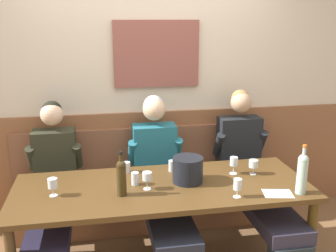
% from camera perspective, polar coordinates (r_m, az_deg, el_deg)
% --- Properties ---
extents(room_wall_back, '(6.80, 0.12, 2.80)m').
position_cam_1_polar(room_wall_back, '(3.84, -3.30, 6.80)').
color(room_wall_back, beige).
rests_on(room_wall_back, ground).
extents(wood_wainscot_panel, '(6.80, 0.03, 1.09)m').
position_cam_1_polar(wood_wainscot_panel, '(4.01, -3.03, -5.54)').
color(wood_wainscot_panel, brown).
rests_on(wood_wainscot_panel, ground).
extents(wall_bench, '(2.58, 0.42, 0.94)m').
position_cam_1_polar(wall_bench, '(3.93, -2.58, -10.20)').
color(wall_bench, brown).
rests_on(wall_bench, ground).
extents(dining_table, '(2.28, 0.87, 0.73)m').
position_cam_1_polar(dining_table, '(3.11, -0.77, -9.80)').
color(dining_table, '#52371A').
rests_on(dining_table, ground).
extents(person_center_right_seat, '(0.48, 1.34, 1.27)m').
position_cam_1_polar(person_center_right_seat, '(3.43, -16.34, -8.65)').
color(person_center_right_seat, '#2C3237').
rests_on(person_center_right_seat, ground).
extents(person_left_seat, '(0.51, 1.34, 1.29)m').
position_cam_1_polar(person_left_seat, '(3.45, -1.07, -7.66)').
color(person_left_seat, '#28373C').
rests_on(person_left_seat, ground).
extents(person_center_left_seat, '(0.51, 1.33, 1.32)m').
position_cam_1_polar(person_center_left_seat, '(3.65, 12.10, -6.70)').
color(person_center_left_seat, '#242C31').
rests_on(person_center_left_seat, ground).
extents(ice_bucket, '(0.24, 0.24, 0.20)m').
position_cam_1_polar(ice_bucket, '(3.11, 2.87, -6.32)').
color(ice_bucket, black).
rests_on(ice_bucket, dining_table).
extents(wine_bottle_green_tall, '(0.08, 0.08, 0.37)m').
position_cam_1_polar(wine_bottle_green_tall, '(3.05, 18.81, -6.36)').
color(wine_bottle_green_tall, '#ABC9BD').
rests_on(wine_bottle_green_tall, dining_table).
extents(wine_bottle_clear_water, '(0.07, 0.07, 0.33)m').
position_cam_1_polar(wine_bottle_clear_water, '(2.88, -6.74, -7.24)').
color(wine_bottle_clear_water, '#3B2C13').
rests_on(wine_bottle_clear_water, dining_table).
extents(wine_glass_near_bucket, '(0.08, 0.08, 0.12)m').
position_cam_1_polar(wine_glass_near_bucket, '(3.32, 12.23, -5.38)').
color(wine_glass_near_bucket, silver).
rests_on(wine_glass_near_bucket, dining_table).
extents(wine_glass_right_end, '(0.07, 0.07, 0.15)m').
position_cam_1_polar(wine_glass_right_end, '(3.30, 9.48, -5.21)').
color(wine_glass_right_end, silver).
rests_on(wine_glass_right_end, dining_table).
extents(wine_glass_by_bottle, '(0.07, 0.07, 0.14)m').
position_cam_1_polar(wine_glass_by_bottle, '(2.98, -3.03, -7.39)').
color(wine_glass_by_bottle, silver).
rests_on(wine_glass_by_bottle, dining_table).
extents(wine_glass_center_rear, '(0.07, 0.07, 0.13)m').
position_cam_1_polar(wine_glass_center_rear, '(2.99, -16.32, -8.00)').
color(wine_glass_center_rear, silver).
rests_on(wine_glass_center_rear, dining_table).
extents(wine_glass_mid_right, '(0.06, 0.06, 0.14)m').
position_cam_1_polar(wine_glass_mid_right, '(2.90, 10.02, -8.45)').
color(wine_glass_mid_right, silver).
rests_on(wine_glass_mid_right, dining_table).
extents(water_tumbler_left, '(0.06, 0.06, 0.10)m').
position_cam_1_polar(water_tumbler_left, '(3.08, -4.77, -7.58)').
color(water_tumbler_left, silver).
rests_on(water_tumbler_left, dining_table).
extents(water_tumbler_right, '(0.06, 0.06, 0.09)m').
position_cam_1_polar(water_tumbler_right, '(3.33, 0.56, -5.76)').
color(water_tumbler_right, silver).
rests_on(water_tumbler_right, dining_table).
extents(water_tumbler_center, '(0.06, 0.06, 0.09)m').
position_cam_1_polar(water_tumbler_center, '(3.32, -6.00, -5.94)').
color(water_tumbler_center, silver).
rests_on(water_tumbler_center, dining_table).
extents(tasting_sheet_left_guest, '(0.24, 0.19, 0.00)m').
position_cam_1_polar(tasting_sheet_left_guest, '(3.05, 15.57, -9.38)').
color(tasting_sheet_left_guest, white).
rests_on(tasting_sheet_left_guest, dining_table).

